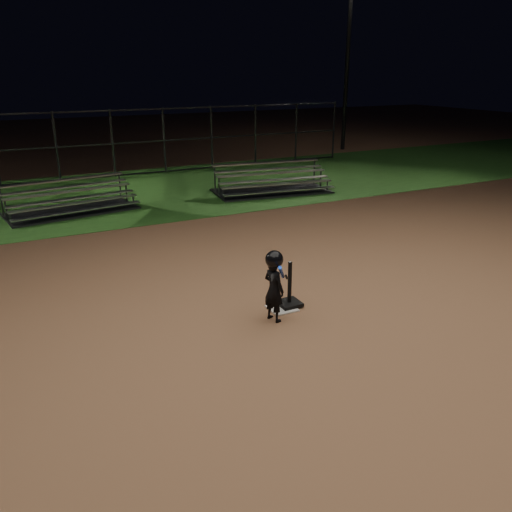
{
  "coord_description": "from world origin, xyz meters",
  "views": [
    {
      "loc": [
        -4.06,
        -7.08,
        3.93
      ],
      "look_at": [
        0.0,
        1.0,
        0.65
      ],
      "focal_mm": 36.51,
      "sensor_mm": 36.0,
      "label": 1
    }
  ],
  "objects_px": {
    "home_plate": "(282,308)",
    "bleacher_right": "(272,187)",
    "child_batter": "(274,284)",
    "light_pole_right": "(349,45)",
    "batting_tee": "(289,297)",
    "bleacher_left": "(71,206)"
  },
  "relations": [
    {
      "from": "batting_tee",
      "to": "child_batter",
      "type": "xyz_separation_m",
      "value": [
        -0.5,
        -0.35,
        0.47
      ]
    },
    {
      "from": "batting_tee",
      "to": "child_batter",
      "type": "bearing_deg",
      "value": -145.21
    },
    {
      "from": "home_plate",
      "to": "child_batter",
      "type": "relative_size",
      "value": 0.37
    },
    {
      "from": "batting_tee",
      "to": "light_pole_right",
      "type": "height_order",
      "value": "light_pole_right"
    },
    {
      "from": "light_pole_right",
      "to": "batting_tee",
      "type": "bearing_deg",
      "value": -128.45
    },
    {
      "from": "bleacher_right",
      "to": "child_batter",
      "type": "bearing_deg",
      "value": -110.94
    },
    {
      "from": "bleacher_left",
      "to": "light_pole_right",
      "type": "xyz_separation_m",
      "value": [
        14.28,
        6.61,
        4.77
      ]
    },
    {
      "from": "child_batter",
      "to": "bleacher_right",
      "type": "distance_m",
      "value": 9.4
    },
    {
      "from": "light_pole_right",
      "to": "home_plate",
      "type": "bearing_deg",
      "value": -128.77
    },
    {
      "from": "batting_tee",
      "to": "bleacher_left",
      "type": "distance_m",
      "value": 8.65
    },
    {
      "from": "home_plate",
      "to": "batting_tee",
      "type": "bearing_deg",
      "value": 14.04
    },
    {
      "from": "home_plate",
      "to": "child_batter",
      "type": "height_order",
      "value": "child_batter"
    },
    {
      "from": "home_plate",
      "to": "bleacher_left",
      "type": "distance_m",
      "value": 8.64
    },
    {
      "from": "home_plate",
      "to": "bleacher_right",
      "type": "relative_size",
      "value": 0.11
    },
    {
      "from": "batting_tee",
      "to": "child_batter",
      "type": "distance_m",
      "value": 0.77
    },
    {
      "from": "child_batter",
      "to": "light_pole_right",
      "type": "xyz_separation_m",
      "value": [
        12.33,
        15.25,
        4.3
      ]
    },
    {
      "from": "child_batter",
      "to": "bleacher_left",
      "type": "xyz_separation_m",
      "value": [
        -1.96,
        8.64,
        -0.46
      ]
    },
    {
      "from": "bleacher_right",
      "to": "light_pole_right",
      "type": "height_order",
      "value": "light_pole_right"
    },
    {
      "from": "home_plate",
      "to": "bleacher_right",
      "type": "height_order",
      "value": "bleacher_right"
    },
    {
      "from": "bleacher_left",
      "to": "child_batter",
      "type": "bearing_deg",
      "value": -86.32
    },
    {
      "from": "child_batter",
      "to": "bleacher_left",
      "type": "height_order",
      "value": "child_batter"
    },
    {
      "from": "home_plate",
      "to": "batting_tee",
      "type": "height_order",
      "value": "batting_tee"
    }
  ]
}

